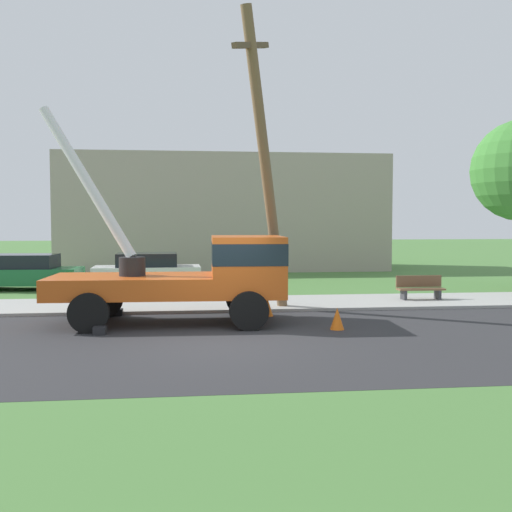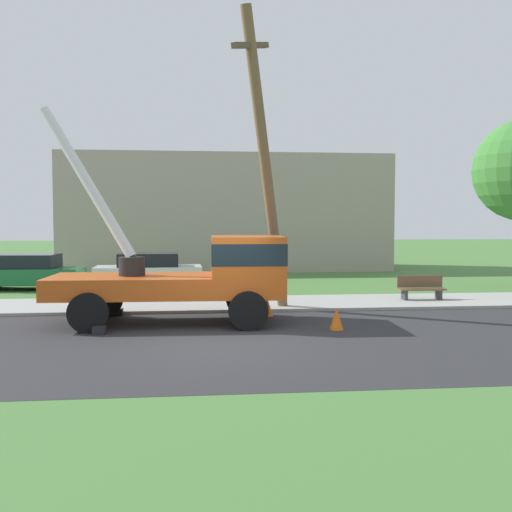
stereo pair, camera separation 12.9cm
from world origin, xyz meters
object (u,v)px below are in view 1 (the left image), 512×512
Objects in this scene: traffic_cone_ahead at (337,319)px; park_bench at (420,289)px; leaning_utility_pole at (265,161)px; utility_truck at (199,271)px; traffic_cone_curbside at (267,307)px; parked_sedan_green at (24,272)px; parked_sedan_white at (147,270)px.

park_bench is (4.08, 4.71, 0.18)m from traffic_cone_ahead.
leaning_utility_pole is 5.50× the size of park_bench.
park_bench is (7.54, 3.32, -0.95)m from utility_truck.
parked_sedan_green reaches higher than traffic_cone_curbside.
utility_truck is 1.50× the size of parked_sedan_green.
parked_sedan_green is 15.35m from park_bench.
leaning_utility_pole is 1.98× the size of parked_sedan_white.
leaning_utility_pole is at bearing 36.38° from utility_truck.
leaning_utility_pole is 1.95× the size of parked_sedan_green.
utility_truck is 2.45m from traffic_cone_curbside.
parked_sedan_green is at bearing 128.45° from utility_truck.
utility_truck is 0.77× the size of leaning_utility_pole.
park_bench reaches higher than traffic_cone_curbside.
park_bench is at bearing -20.25° from parked_sedan_green.
parked_sedan_white is (-3.99, 8.13, 0.43)m from traffic_cone_curbside.
traffic_cone_curbside is 0.13× the size of parked_sedan_white.
parked_sedan_green is at bearing -175.01° from parked_sedan_white.
traffic_cone_ahead is at bearing -62.31° from parked_sedan_white.
leaning_utility_pole is at bearing -62.34° from parked_sedan_white.
leaning_utility_pole is (1.97, 1.45, 3.11)m from utility_truck.
traffic_cone_curbside is 11.72m from parked_sedan_green.
parked_sedan_white is (4.84, 0.42, 0.00)m from parked_sedan_green.
parked_sedan_white is 11.15m from park_bench.
traffic_cone_curbside is at bearing 122.84° from traffic_cone_ahead.
utility_truck is 3.96m from leaning_utility_pole.
utility_truck is 4.22× the size of park_bench.
utility_truck is 12.07× the size of traffic_cone_ahead.
park_bench is (9.56, -5.73, -0.25)m from parked_sedan_white.
traffic_cone_curbside is 9.06m from parked_sedan_white.
parked_sedan_white is at bearing 117.66° from leaning_utility_pole.
parked_sedan_white is at bearing 4.99° from parked_sedan_green.
parked_sedan_green is at bearing 138.86° from traffic_cone_curbside.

